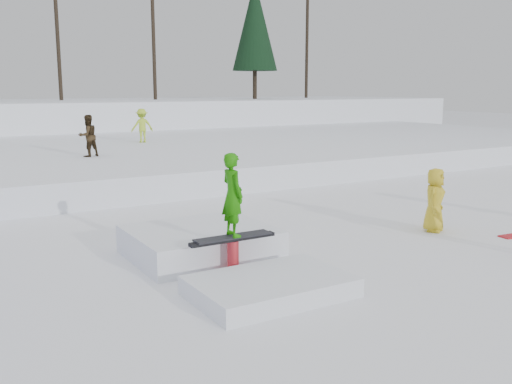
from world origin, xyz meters
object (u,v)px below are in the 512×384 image
walker_ygreen (142,126)px  jib_rail_feature (218,249)px  walker_olive (88,136)px  spectator_yellow (435,200)px

walker_ygreen → jib_rail_feature: size_ratio=0.34×
walker_olive → walker_ygreen: (3.45, 4.11, 0.01)m
walker_ygreen → spectator_yellow: (1.18, -15.57, -0.83)m
walker_ygreen → spectator_yellow: 15.63m
walker_ygreen → spectator_yellow: bearing=99.0°
walker_olive → walker_ygreen: walker_ygreen is taller
walker_olive → walker_ygreen: size_ratio=0.99×
spectator_yellow → jib_rail_feature: jib_rail_feature is taller
walker_olive → jib_rail_feature: size_ratio=0.33×
walker_ygreen → jib_rail_feature: (-4.15, -15.34, -1.24)m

